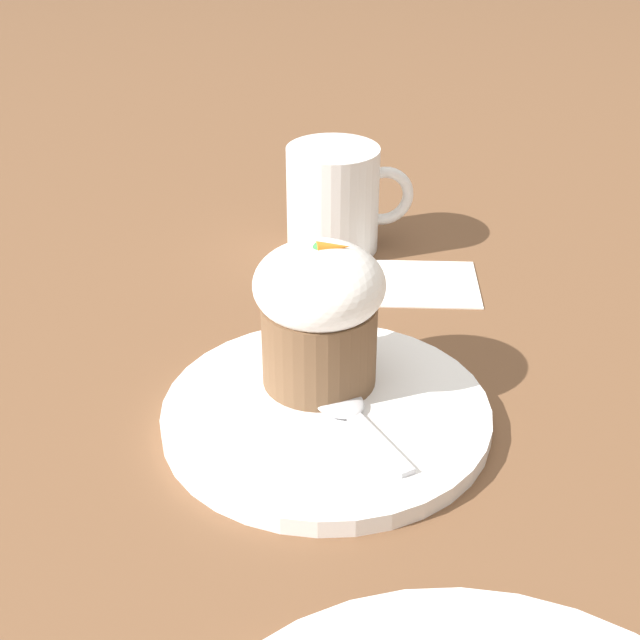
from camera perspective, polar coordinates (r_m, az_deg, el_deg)
name	(u,v)px	position (r m, az deg, el deg)	size (l,w,h in m)	color
ground_plane	(326,421)	(0.61, 0.40, -6.50)	(4.00, 4.00, 0.00)	brown
dessert_plate	(326,414)	(0.60, 0.40, -6.03)	(0.22, 0.22, 0.01)	white
carrot_cake	(320,312)	(0.60, 0.00, 0.51)	(0.09, 0.09, 0.11)	brown
spoon	(346,408)	(0.59, 1.70, -5.65)	(0.06, 0.11, 0.01)	silver
coffee_cup	(335,199)	(0.82, 0.97, 7.76)	(0.12, 0.08, 0.10)	white
paper_napkin	(420,283)	(0.78, 6.41, 2.38)	(0.11, 0.10, 0.00)	white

